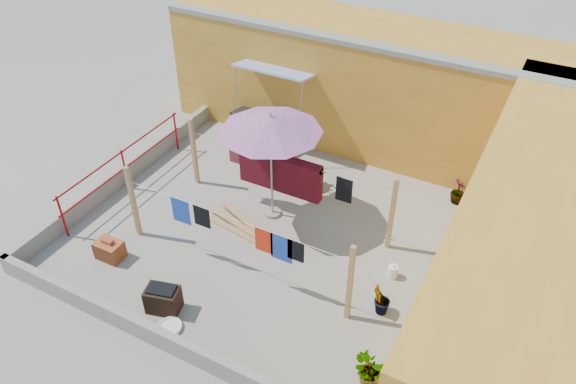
{
  "coord_description": "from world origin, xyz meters",
  "views": [
    {
      "loc": [
        4.81,
        -8.09,
        8.3
      ],
      "look_at": [
        0.33,
        0.3,
        1.04
      ],
      "focal_mm": 35.0,
      "sensor_mm": 36.0,
      "label": 1
    }
  ],
  "objects_px": {
    "brazier": "(163,299)",
    "water_jug_b": "(440,266)",
    "outdoor_table": "(262,119)",
    "water_jug_a": "(393,272)",
    "brick_stack": "(110,250)",
    "white_basin": "(170,327)",
    "green_hose": "(470,201)",
    "patio_umbrella": "(271,124)",
    "plant_back_a": "(315,175)"
  },
  "relations": [
    {
      "from": "green_hose",
      "to": "plant_back_a",
      "type": "xyz_separation_m",
      "value": [
        -3.53,
        -1.22,
        0.33
      ]
    },
    {
      "from": "patio_umbrella",
      "to": "green_hose",
      "type": "distance_m",
      "value": 5.28
    },
    {
      "from": "outdoor_table",
      "to": "water_jug_a",
      "type": "bearing_deg",
      "value": -33.06
    },
    {
      "from": "patio_umbrella",
      "to": "outdoor_table",
      "type": "bearing_deg",
      "value": 124.55
    },
    {
      "from": "water_jug_b",
      "to": "plant_back_a",
      "type": "height_order",
      "value": "plant_back_a"
    },
    {
      "from": "outdoor_table",
      "to": "water_jug_a",
      "type": "xyz_separation_m",
      "value": [
        4.92,
        -3.2,
        -0.56
      ]
    },
    {
      "from": "patio_umbrella",
      "to": "brazier",
      "type": "height_order",
      "value": "patio_umbrella"
    },
    {
      "from": "patio_umbrella",
      "to": "plant_back_a",
      "type": "xyz_separation_m",
      "value": [
        0.41,
        1.38,
        -2.03
      ]
    },
    {
      "from": "brick_stack",
      "to": "patio_umbrella",
      "type": "bearing_deg",
      "value": 51.11
    },
    {
      "from": "outdoor_table",
      "to": "green_hose",
      "type": "bearing_deg",
      "value": 0.0
    },
    {
      "from": "brazier",
      "to": "water_jug_a",
      "type": "xyz_separation_m",
      "value": [
        3.55,
        2.86,
        -0.13
      ]
    },
    {
      "from": "water_jug_b",
      "to": "green_hose",
      "type": "height_order",
      "value": "water_jug_b"
    },
    {
      "from": "outdoor_table",
      "to": "green_hose",
      "type": "xyz_separation_m",
      "value": [
        5.73,
        0.0,
        -0.66
      ]
    },
    {
      "from": "water_jug_a",
      "to": "green_hose",
      "type": "relative_size",
      "value": 0.63
    },
    {
      "from": "water_jug_b",
      "to": "green_hose",
      "type": "bearing_deg",
      "value": 90.0
    },
    {
      "from": "water_jug_b",
      "to": "brazier",
      "type": "bearing_deg",
      "value": -141.7
    },
    {
      "from": "outdoor_table",
      "to": "brick_stack",
      "type": "height_order",
      "value": "outdoor_table"
    },
    {
      "from": "plant_back_a",
      "to": "water_jug_a",
      "type": "bearing_deg",
      "value": -36.08
    },
    {
      "from": "outdoor_table",
      "to": "water_jug_a",
      "type": "distance_m",
      "value": 5.9
    },
    {
      "from": "brick_stack",
      "to": "plant_back_a",
      "type": "distance_m",
      "value": 5.04
    },
    {
      "from": "water_jug_b",
      "to": "plant_back_a",
      "type": "relative_size",
      "value": 0.49
    },
    {
      "from": "white_basin",
      "to": "water_jug_b",
      "type": "height_order",
      "value": "water_jug_b"
    },
    {
      "from": "white_basin",
      "to": "green_hose",
      "type": "height_order",
      "value": "white_basin"
    },
    {
      "from": "white_basin",
      "to": "water_jug_a",
      "type": "height_order",
      "value": "water_jug_a"
    },
    {
      "from": "outdoor_table",
      "to": "patio_umbrella",
      "type": "bearing_deg",
      "value": -55.45
    },
    {
      "from": "brick_stack",
      "to": "green_hose",
      "type": "bearing_deg",
      "value": 41.19
    },
    {
      "from": "white_basin",
      "to": "water_jug_b",
      "type": "xyz_separation_m",
      "value": [
        3.98,
        3.77,
        0.11
      ]
    },
    {
      "from": "outdoor_table",
      "to": "green_hose",
      "type": "distance_m",
      "value": 5.77
    },
    {
      "from": "outdoor_table",
      "to": "water_jug_b",
      "type": "xyz_separation_m",
      "value": [
        5.73,
        -2.63,
        -0.54
      ]
    },
    {
      "from": "outdoor_table",
      "to": "brazier",
      "type": "xyz_separation_m",
      "value": [
        1.38,
        -6.07,
        -0.42
      ]
    },
    {
      "from": "plant_back_a",
      "to": "outdoor_table",
      "type": "bearing_deg",
      "value": 150.99
    },
    {
      "from": "patio_umbrella",
      "to": "brazier",
      "type": "xyz_separation_m",
      "value": [
        -0.42,
        -3.46,
        -2.12
      ]
    },
    {
      "from": "patio_umbrella",
      "to": "brick_stack",
      "type": "bearing_deg",
      "value": -128.89
    },
    {
      "from": "patio_umbrella",
      "to": "water_jug_a",
      "type": "bearing_deg",
      "value": -10.85
    },
    {
      "from": "water_jug_b",
      "to": "green_hose",
      "type": "relative_size",
      "value": 0.71
    },
    {
      "from": "outdoor_table",
      "to": "brick_stack",
      "type": "relative_size",
      "value": 3.2
    },
    {
      "from": "brazier",
      "to": "green_hose",
      "type": "relative_size",
      "value": 1.42
    },
    {
      "from": "brazier",
      "to": "water_jug_b",
      "type": "distance_m",
      "value": 5.55
    },
    {
      "from": "outdoor_table",
      "to": "green_hose",
      "type": "relative_size",
      "value": 3.6
    },
    {
      "from": "patio_umbrella",
      "to": "water_jug_b",
      "type": "height_order",
      "value": "patio_umbrella"
    },
    {
      "from": "brick_stack",
      "to": "water_jug_b",
      "type": "bearing_deg",
      "value": 24.44
    },
    {
      "from": "water_jug_b",
      "to": "plant_back_a",
      "type": "xyz_separation_m",
      "value": [
        -3.53,
        1.41,
        0.2
      ]
    },
    {
      "from": "outdoor_table",
      "to": "white_basin",
      "type": "distance_m",
      "value": 6.67
    },
    {
      "from": "brick_stack",
      "to": "water_jug_b",
      "type": "xyz_separation_m",
      "value": [
        6.25,
        2.84,
        -0.05
      ]
    },
    {
      "from": "white_basin",
      "to": "outdoor_table",
      "type": "bearing_deg",
      "value": 105.31
    },
    {
      "from": "plant_back_a",
      "to": "brazier",
      "type": "bearing_deg",
      "value": -99.66
    },
    {
      "from": "brazier",
      "to": "brick_stack",
      "type": "bearing_deg",
      "value": 162.35
    },
    {
      "from": "outdoor_table",
      "to": "water_jug_b",
      "type": "height_order",
      "value": "outdoor_table"
    },
    {
      "from": "brick_stack",
      "to": "white_basin",
      "type": "height_order",
      "value": "brick_stack"
    },
    {
      "from": "water_jug_a",
      "to": "white_basin",
      "type": "bearing_deg",
      "value": -134.76
    }
  ]
}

